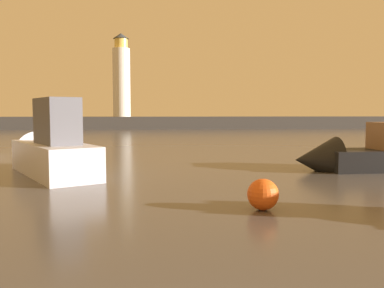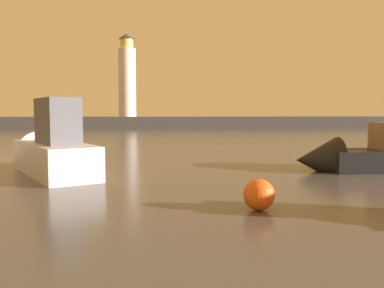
{
  "view_description": "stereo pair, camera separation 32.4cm",
  "coord_description": "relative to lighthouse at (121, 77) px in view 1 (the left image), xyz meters",
  "views": [
    {
      "loc": [
        -1.18,
        -2.15,
        2.74
      ],
      "look_at": [
        0.37,
        15.69,
        1.35
      ],
      "focal_mm": 38.17,
      "sensor_mm": 36.0,
      "label": 1
    },
    {
      "loc": [
        -0.86,
        -2.18,
        2.74
      ],
      "look_at": [
        0.37,
        15.69,
        1.35
      ],
      "focal_mm": 38.17,
      "sensor_mm": 36.0,
      "label": 2
    }
  ],
  "objects": [
    {
      "name": "ground_plane",
      "position": [
        6.95,
        -33.42,
        -8.54
      ],
      "size": [
        220.0,
        220.0,
        0.0
      ],
      "primitive_type": "plane",
      "color": "#4C4742"
    },
    {
      "name": "breakwater",
      "position": [
        6.95,
        0.0,
        -7.52
      ],
      "size": [
        80.6,
        4.2,
        2.04
      ],
      "primitive_type": "cube",
      "color": "#423F3D",
      "rests_on": "ground_plane"
    },
    {
      "name": "lighthouse",
      "position": [
        0.0,
        0.0,
        0.0
      ],
      "size": [
        2.87,
        2.87,
        13.72
      ],
      "color": "silver",
      "rests_on": "breakwater"
    },
    {
      "name": "motorboat_2",
      "position": [
        15.62,
        -50.53,
        -7.84
      ],
      "size": [
        7.76,
        2.49,
        2.81
      ],
      "color": "black",
      "rests_on": "ground_plane"
    },
    {
      "name": "motorboat_3",
      "position": [
        0.85,
        -50.05,
        -7.49
      ],
      "size": [
        5.83,
        8.13,
        3.61
      ],
      "color": "silver",
      "rests_on": "ground_plane"
    },
    {
      "name": "mooring_buoy",
      "position": [
        8.73,
        -57.91,
        -8.1
      ],
      "size": [
        0.89,
        0.89,
        0.89
      ],
      "primitive_type": "sphere",
      "color": "#EA5919",
      "rests_on": "ground_plane"
    }
  ]
}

